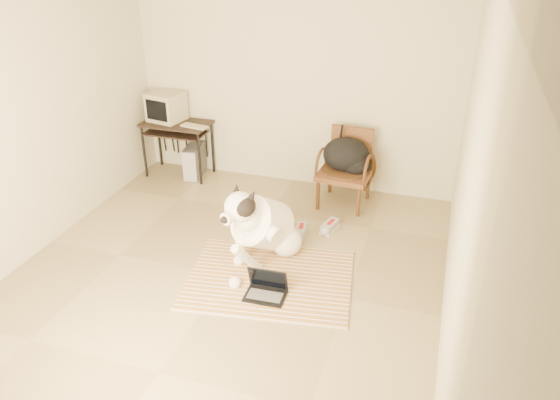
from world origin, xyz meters
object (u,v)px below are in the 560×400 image
at_px(laptop, 266,289).
at_px(computer_desk, 176,130).
at_px(dog, 263,226).
at_px(crt_monitor, 166,107).
at_px(rattan_chair, 346,168).
at_px(pc_tower, 195,161).
at_px(backpack, 348,156).

height_order(laptop, computer_desk, computer_desk).
xyz_separation_m(dog, crt_monitor, (-1.87, 1.63, 0.54)).
relative_size(dog, rattan_chair, 1.43).
distance_m(dog, crt_monitor, 2.54).
relative_size(dog, laptop, 3.39).
height_order(laptop, pc_tower, pc_tower).
distance_m(rattan_chair, backpack, 0.15).
height_order(crt_monitor, rattan_chair, crt_monitor).
height_order(crt_monitor, pc_tower, crt_monitor).
relative_size(crt_monitor, pc_tower, 1.01).
relative_size(computer_desk, rattan_chair, 0.98).
height_order(pc_tower, rattan_chair, rattan_chair).
xyz_separation_m(dog, rattan_chair, (0.53, 1.45, 0.08)).
relative_size(laptop, computer_desk, 0.43).
relative_size(dog, crt_monitor, 2.69).
relative_size(crt_monitor, rattan_chair, 0.53).
bearing_deg(pc_tower, laptop, -51.32).
xyz_separation_m(computer_desk, pc_tower, (0.21, 0.03, -0.41)).
bearing_deg(pc_tower, crt_monitor, 174.06).
height_order(dog, crt_monitor, crt_monitor).
bearing_deg(laptop, rattan_chair, 81.85).
bearing_deg(dog, crt_monitor, 138.91).
xyz_separation_m(dog, laptop, (0.24, -0.59, -0.28)).
xyz_separation_m(dog, computer_desk, (-1.72, 1.56, 0.25)).
bearing_deg(laptop, crt_monitor, 133.54).
relative_size(pc_tower, backpack, 0.81).
distance_m(pc_tower, backpack, 2.09).
xyz_separation_m(laptop, rattan_chair, (0.29, 2.04, 0.36)).
distance_m(dog, backpack, 1.56).
bearing_deg(dog, backpack, 69.37).
relative_size(laptop, rattan_chair, 0.42).
distance_m(crt_monitor, pc_tower, 0.78).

